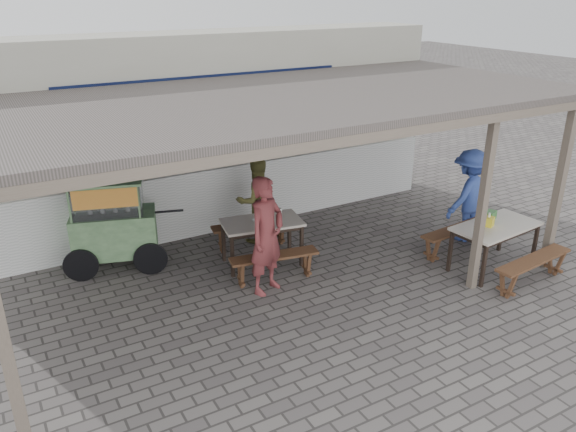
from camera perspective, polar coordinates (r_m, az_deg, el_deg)
The scene contains 17 objects.
ground at distance 8.26m, azimuth 2.09°, elevation -8.49°, with size 60.00×60.00×0.00m, color #5F5A56.
back_wall at distance 10.61m, azimuth -8.09°, elevation 8.43°, with size 9.00×1.28×3.50m.
warung_roof at distance 8.02m, azimuth -0.97°, elevation 11.44°, with size 9.00×4.21×2.81m.
table_left at distance 9.00m, azimuth -2.67°, elevation -1.00°, with size 1.37×0.92×0.75m.
bench_left_street at distance 8.59m, azimuth -1.39°, elevation -4.65°, with size 1.39×0.52×0.45m.
bench_left_wall at distance 9.70m, azimuth -3.74°, elevation -1.41°, with size 1.39×0.52×0.45m.
table_right at distance 9.44m, azimuth 20.36°, elevation -1.29°, with size 1.49×0.88×0.75m.
bench_right_street at distance 9.24m, azimuth 23.63°, elevation -4.60°, with size 1.55×0.42×0.45m.
bench_right_wall at distance 9.94m, azimuth 16.82°, elevation -1.72°, with size 1.55×0.42×0.45m.
vendor_cart at distance 9.22m, azimuth -17.40°, elevation -0.53°, with size 1.91×1.11×1.49m.
patron_street_side at distance 8.11m, azimuth -2.19°, elevation -2.01°, with size 0.65×0.43×1.78m, color brown.
patron_wall_side at distance 9.80m, azimuth -3.22°, elevation 1.58°, with size 0.74×0.58×1.53m, color brown.
patron_right_table at distance 10.33m, azimuth 17.83°, elevation 2.00°, with size 1.07×0.62×1.66m, color #3650A7.
tissue_box at distance 9.30m, azimuth 19.69°, elevation -0.52°, with size 0.15×0.15×0.15m, color yellow.
donation_box at distance 9.58m, azimuth 19.85°, elevation 0.08°, with size 0.21×0.14×0.14m, color #3A7F38.
condiment_jar at distance 9.26m, azimuth -0.87°, elevation 0.54°, with size 0.08×0.08×0.09m, color white.
condiment_bowl at distance 8.91m, azimuth -3.05°, elevation -0.53°, with size 0.18×0.18×0.04m, color silver.
Camera 1 is at (-3.77, -6.01, 4.24)m, focal length 35.00 mm.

